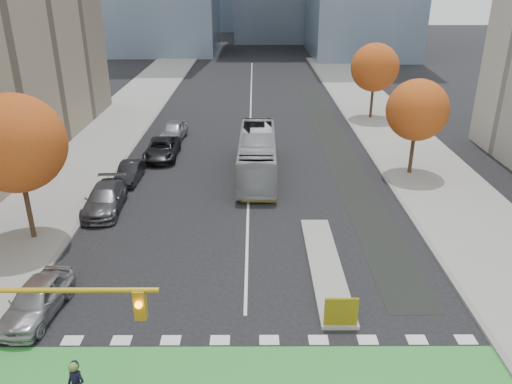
{
  "coord_description": "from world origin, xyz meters",
  "views": [
    {
      "loc": [
        0.41,
        -12.8,
        13.53
      ],
      "look_at": [
        0.49,
        11.65,
        3.0
      ],
      "focal_mm": 35.0,
      "sensor_mm": 36.0,
      "label": 1
    }
  ],
  "objects_px": {
    "parked_car_a": "(36,299)",
    "parked_car_b": "(130,172)",
    "parked_car_d": "(162,149)",
    "bus": "(257,154)",
    "tree_west": "(16,143)",
    "hazard_board": "(341,312)",
    "tree_east_near": "(417,110)",
    "parked_car_c": "(105,199)",
    "tree_east_far": "(375,68)",
    "parked_car_e": "(174,131)"
  },
  "relations": [
    {
      "from": "parked_car_a",
      "to": "parked_car_b",
      "type": "height_order",
      "value": "parked_car_a"
    },
    {
      "from": "parked_car_d",
      "to": "bus",
      "type": "bearing_deg",
      "value": -26.84
    },
    {
      "from": "bus",
      "to": "tree_west",
      "type": "bearing_deg",
      "value": -140.63
    },
    {
      "from": "hazard_board",
      "to": "bus",
      "type": "bearing_deg",
      "value": 100.78
    },
    {
      "from": "tree_east_near",
      "to": "parked_car_d",
      "type": "height_order",
      "value": "tree_east_near"
    },
    {
      "from": "hazard_board",
      "to": "parked_car_c",
      "type": "xyz_separation_m",
      "value": [
        -13.0,
        11.58,
        -0.03
      ]
    },
    {
      "from": "hazard_board",
      "to": "parked_car_d",
      "type": "bearing_deg",
      "value": 117.21
    },
    {
      "from": "tree_east_near",
      "to": "hazard_board",
      "type": "bearing_deg",
      "value": -114.2
    },
    {
      "from": "parked_car_a",
      "to": "parked_car_c",
      "type": "xyz_separation_m",
      "value": [
        0.0,
        10.66,
        -0.0
      ]
    },
    {
      "from": "tree_east_far",
      "to": "parked_car_e",
      "type": "distance_m",
      "value": 21.17
    },
    {
      "from": "tree_west",
      "to": "parked_car_b",
      "type": "bearing_deg",
      "value": 68.66
    },
    {
      "from": "tree_east_near",
      "to": "parked_car_a",
      "type": "height_order",
      "value": "tree_east_near"
    },
    {
      "from": "tree_east_near",
      "to": "parked_car_c",
      "type": "xyz_separation_m",
      "value": [
        -21.0,
        -6.22,
        -4.09
      ]
    },
    {
      "from": "tree_west",
      "to": "parked_car_a",
      "type": "relative_size",
      "value": 1.8
    },
    {
      "from": "parked_car_e",
      "to": "tree_east_far",
      "type": "bearing_deg",
      "value": 26.25
    },
    {
      "from": "hazard_board",
      "to": "parked_car_e",
      "type": "height_order",
      "value": "parked_car_e"
    },
    {
      "from": "tree_west",
      "to": "parked_car_d",
      "type": "xyz_separation_m",
      "value": [
        4.91,
        13.78,
        -4.86
      ]
    },
    {
      "from": "tree_west",
      "to": "parked_car_a",
      "type": "bearing_deg",
      "value": -66.44
    },
    {
      "from": "bus",
      "to": "parked_car_c",
      "type": "height_order",
      "value": "bus"
    },
    {
      "from": "bus",
      "to": "parked_car_e",
      "type": "distance_m",
      "value": 11.58
    },
    {
      "from": "tree_west",
      "to": "bus",
      "type": "relative_size",
      "value": 0.73
    },
    {
      "from": "bus",
      "to": "parked_car_c",
      "type": "relative_size",
      "value": 2.1
    },
    {
      "from": "tree_east_near",
      "to": "parked_car_b",
      "type": "bearing_deg",
      "value": -176.6
    },
    {
      "from": "tree_east_near",
      "to": "parked_car_e",
      "type": "height_order",
      "value": "tree_east_near"
    },
    {
      "from": "parked_car_d",
      "to": "parked_car_c",
      "type": "bearing_deg",
      "value": -101.48
    },
    {
      "from": "tree_west",
      "to": "hazard_board",
      "type": "bearing_deg",
      "value": -25.99
    },
    {
      "from": "tree_east_near",
      "to": "parked_car_c",
      "type": "height_order",
      "value": "tree_east_near"
    },
    {
      "from": "bus",
      "to": "parked_car_b",
      "type": "bearing_deg",
      "value": -171.48
    },
    {
      "from": "parked_car_e",
      "to": "tree_west",
      "type": "bearing_deg",
      "value": -99.36
    },
    {
      "from": "tree_east_far",
      "to": "parked_car_c",
      "type": "distance_m",
      "value": 31.24
    },
    {
      "from": "hazard_board",
      "to": "parked_car_c",
      "type": "height_order",
      "value": "parked_car_c"
    },
    {
      "from": "hazard_board",
      "to": "parked_car_c",
      "type": "distance_m",
      "value": 17.41
    },
    {
      "from": "tree_west",
      "to": "parked_car_d",
      "type": "relative_size",
      "value": 1.51
    },
    {
      "from": "parked_car_c",
      "to": "tree_east_far",
      "type": "bearing_deg",
      "value": 42.92
    },
    {
      "from": "tree_east_near",
      "to": "parked_car_a",
      "type": "bearing_deg",
      "value": -141.21
    },
    {
      "from": "tree_east_far",
      "to": "parked_car_c",
      "type": "relative_size",
      "value": 1.43
    },
    {
      "from": "tree_west",
      "to": "parked_car_c",
      "type": "relative_size",
      "value": 1.54
    },
    {
      "from": "hazard_board",
      "to": "tree_east_far",
      "type": "distance_m",
      "value": 35.13
    },
    {
      "from": "parked_car_b",
      "to": "parked_car_c",
      "type": "relative_size",
      "value": 0.75
    },
    {
      "from": "tree_east_far",
      "to": "parked_car_c",
      "type": "bearing_deg",
      "value": -134.06
    },
    {
      "from": "parked_car_b",
      "to": "bus",
      "type": "bearing_deg",
      "value": 8.61
    },
    {
      "from": "hazard_board",
      "to": "parked_car_e",
      "type": "bearing_deg",
      "value": 112.3
    },
    {
      "from": "tree_east_far",
      "to": "bus",
      "type": "relative_size",
      "value": 0.68
    },
    {
      "from": "hazard_board",
      "to": "parked_car_c",
      "type": "bearing_deg",
      "value": 138.31
    },
    {
      "from": "tree_west",
      "to": "tree_east_near",
      "type": "bearing_deg",
      "value": 22.62
    },
    {
      "from": "tree_east_near",
      "to": "parked_car_a",
      "type": "relative_size",
      "value": 1.55
    },
    {
      "from": "tree_west",
      "to": "parked_car_d",
      "type": "bearing_deg",
      "value": 70.4
    },
    {
      "from": "parked_car_c",
      "to": "parked_car_e",
      "type": "relative_size",
      "value": 1.11
    },
    {
      "from": "parked_car_d",
      "to": "parked_car_e",
      "type": "xyz_separation_m",
      "value": [
        0.19,
        5.0,
        0.06
      ]
    },
    {
      "from": "bus",
      "to": "parked_car_c",
      "type": "distance_m",
      "value": 11.48
    }
  ]
}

